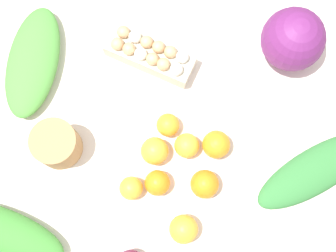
{
  "coord_description": "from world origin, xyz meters",
  "views": [
    {
      "loc": [
        -0.02,
        -0.3,
        2.12
      ],
      "look_at": [
        0.0,
        0.0,
        0.79
      ],
      "focal_mm": 50.0,
      "sensor_mm": 36.0,
      "label": 1
    }
  ],
  "objects_px": {
    "egg_carton": "(150,54)",
    "orange_3": "(184,229)",
    "cabbage_purple": "(293,39)",
    "greens_bunch_chard": "(2,231)",
    "greens_bunch_beet_tops": "(316,170)",
    "orange_1": "(157,183)",
    "greens_bunch_scallion": "(33,62)",
    "orange_5": "(205,184)",
    "orange_0": "(167,126)",
    "orange_2": "(216,144)",
    "paper_bag": "(57,144)",
    "orange_4": "(155,151)",
    "orange_6": "(131,188)",
    "orange_7": "(187,146)"
  },
  "relations": [
    {
      "from": "orange_0",
      "to": "orange_2",
      "type": "distance_m",
      "value": 0.15
    },
    {
      "from": "egg_carton",
      "to": "orange_3",
      "type": "xyz_separation_m",
      "value": [
        0.06,
        -0.51,
        -0.0
      ]
    },
    {
      "from": "orange_5",
      "to": "orange_7",
      "type": "bearing_deg",
      "value": 109.39
    },
    {
      "from": "greens_bunch_beet_tops",
      "to": "orange_2",
      "type": "bearing_deg",
      "value": 161.11
    },
    {
      "from": "orange_6",
      "to": "orange_7",
      "type": "xyz_separation_m",
      "value": [
        0.17,
        0.11,
        0.0
      ]
    },
    {
      "from": "orange_1",
      "to": "orange_5",
      "type": "bearing_deg",
      "value": -6.29
    },
    {
      "from": "orange_4",
      "to": "orange_7",
      "type": "height_order",
      "value": "orange_4"
    },
    {
      "from": "egg_carton",
      "to": "orange_5",
      "type": "relative_size",
      "value": 3.44
    },
    {
      "from": "greens_bunch_scallion",
      "to": "orange_5",
      "type": "relative_size",
      "value": 4.35
    },
    {
      "from": "egg_carton",
      "to": "orange_4",
      "type": "relative_size",
      "value": 3.5
    },
    {
      "from": "orange_4",
      "to": "greens_bunch_scallion",
      "type": "bearing_deg",
      "value": 138.78
    },
    {
      "from": "egg_carton",
      "to": "greens_bunch_chard",
      "type": "xyz_separation_m",
      "value": [
        -0.44,
        -0.48,
        -0.01
      ]
    },
    {
      "from": "greens_bunch_chard",
      "to": "greens_bunch_beet_tops",
      "type": "height_order",
      "value": "greens_bunch_chard"
    },
    {
      "from": "paper_bag",
      "to": "egg_carton",
      "type": "bearing_deg",
      "value": 42.05
    },
    {
      "from": "cabbage_purple",
      "to": "orange_7",
      "type": "relative_size",
      "value": 2.57
    },
    {
      "from": "orange_6",
      "to": "orange_1",
      "type": "bearing_deg",
      "value": 6.5
    },
    {
      "from": "orange_0",
      "to": "greens_bunch_scallion",
      "type": "bearing_deg",
      "value": 149.09
    },
    {
      "from": "greens_bunch_beet_tops",
      "to": "orange_1",
      "type": "xyz_separation_m",
      "value": [
        -0.45,
        -0.0,
        0.01
      ]
    },
    {
      "from": "orange_1",
      "to": "orange_4",
      "type": "relative_size",
      "value": 0.91
    },
    {
      "from": "paper_bag",
      "to": "greens_bunch_beet_tops",
      "type": "height_order",
      "value": "paper_bag"
    },
    {
      "from": "orange_7",
      "to": "orange_6",
      "type": "bearing_deg",
      "value": -147.08
    },
    {
      "from": "orange_3",
      "to": "orange_5",
      "type": "bearing_deg",
      "value": 59.51
    },
    {
      "from": "orange_2",
      "to": "orange_3",
      "type": "bearing_deg",
      "value": -116.47
    },
    {
      "from": "cabbage_purple",
      "to": "orange_7",
      "type": "distance_m",
      "value": 0.43
    },
    {
      "from": "greens_bunch_scallion",
      "to": "orange_2",
      "type": "xyz_separation_m",
      "value": [
        0.52,
        -0.3,
        0.01
      ]
    },
    {
      "from": "orange_0",
      "to": "greens_bunch_beet_tops",
      "type": "bearing_deg",
      "value": -21.3
    },
    {
      "from": "greens_bunch_chard",
      "to": "orange_5",
      "type": "bearing_deg",
      "value": 8.24
    },
    {
      "from": "orange_1",
      "to": "orange_6",
      "type": "relative_size",
      "value": 1.09
    },
    {
      "from": "orange_7",
      "to": "cabbage_purple",
      "type": "bearing_deg",
      "value": 39.85
    },
    {
      "from": "greens_bunch_scallion",
      "to": "greens_bunch_beet_tops",
      "type": "xyz_separation_m",
      "value": [
        0.79,
        -0.39,
        -0.0
      ]
    },
    {
      "from": "egg_carton",
      "to": "orange_0",
      "type": "xyz_separation_m",
      "value": [
        0.03,
        -0.22,
        -0.01
      ]
    },
    {
      "from": "greens_bunch_beet_tops",
      "to": "greens_bunch_chard",
      "type": "bearing_deg",
      "value": -173.74
    },
    {
      "from": "paper_bag",
      "to": "greens_bunch_beet_tops",
      "type": "bearing_deg",
      "value": -10.02
    },
    {
      "from": "cabbage_purple",
      "to": "greens_bunch_chard",
      "type": "height_order",
      "value": "cabbage_purple"
    },
    {
      "from": "orange_0",
      "to": "orange_4",
      "type": "xyz_separation_m",
      "value": [
        -0.04,
        -0.07,
        0.01
      ]
    },
    {
      "from": "cabbage_purple",
      "to": "greens_bunch_beet_tops",
      "type": "height_order",
      "value": "cabbage_purple"
    },
    {
      "from": "cabbage_purple",
      "to": "orange_0",
      "type": "height_order",
      "value": "cabbage_purple"
    },
    {
      "from": "orange_7",
      "to": "orange_4",
      "type": "bearing_deg",
      "value": -174.59
    },
    {
      "from": "egg_carton",
      "to": "paper_bag",
      "type": "height_order",
      "value": "paper_bag"
    },
    {
      "from": "paper_bag",
      "to": "greens_bunch_beet_tops",
      "type": "relative_size",
      "value": 0.34
    },
    {
      "from": "orange_6",
      "to": "egg_carton",
      "type": "bearing_deg",
      "value": 78.22
    },
    {
      "from": "orange_3",
      "to": "greens_bunch_beet_tops",
      "type": "bearing_deg",
      "value": 18.86
    },
    {
      "from": "paper_bag",
      "to": "orange_6",
      "type": "xyz_separation_m",
      "value": [
        0.2,
        -0.14,
        -0.02
      ]
    },
    {
      "from": "cabbage_purple",
      "to": "egg_carton",
      "type": "relative_size",
      "value": 0.66
    },
    {
      "from": "orange_1",
      "to": "orange_4",
      "type": "height_order",
      "value": "orange_4"
    },
    {
      "from": "paper_bag",
      "to": "orange_7",
      "type": "xyz_separation_m",
      "value": [
        0.37,
        -0.03,
        -0.02
      ]
    },
    {
      "from": "orange_0",
      "to": "orange_6",
      "type": "relative_size",
      "value": 1.01
    },
    {
      "from": "greens_bunch_beet_tops",
      "to": "orange_4",
      "type": "distance_m",
      "value": 0.46
    },
    {
      "from": "paper_bag",
      "to": "orange_0",
      "type": "distance_m",
      "value": 0.32
    },
    {
      "from": "greens_bunch_scallion",
      "to": "greens_bunch_beet_tops",
      "type": "height_order",
      "value": "greens_bunch_scallion"
    }
  ]
}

